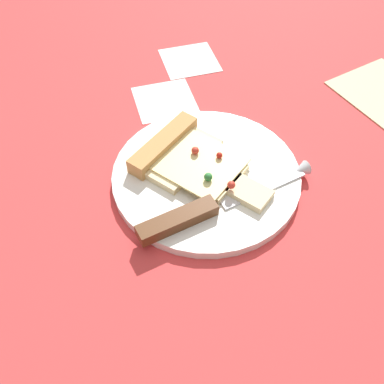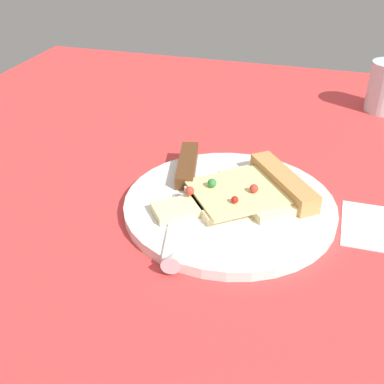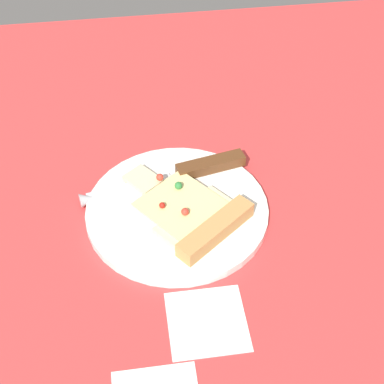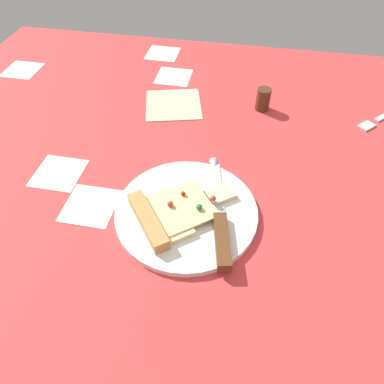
{
  "view_description": "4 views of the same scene",
  "coord_description": "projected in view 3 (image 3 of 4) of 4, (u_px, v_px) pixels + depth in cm",
  "views": [
    {
      "loc": [
        17.9,
        43.37,
        44.26
      ],
      "look_at": [
        8.23,
        10.02,
        2.17
      ],
      "focal_mm": 41.62,
      "sensor_mm": 36.0,
      "label": 1
    },
    {
      "loc": [
        -40.82,
        -2.39,
        31.9
      ],
      "look_at": [
        2.56,
        10.4,
        3.54
      ],
      "focal_mm": 45.17,
      "sensor_mm": 36.0,
      "label": 2
    },
    {
      "loc": [
        0.42,
        -45.27,
        56.61
      ],
      "look_at": [
        7.88,
        7.43,
        3.09
      ],
      "focal_mm": 53.06,
      "sensor_mm": 36.0,
      "label": 3
    },
    {
      "loc": [
        42.01,
        14.67,
        46.8
      ],
      "look_at": [
        1.86,
        6.98,
        2.07
      ],
      "focal_mm": 32.13,
      "sensor_mm": 36.0,
      "label": 4
    }
  ],
  "objects": [
    {
      "name": "pizza_slice",
      "position": [
        188.0,
        214.0,
        0.74
      ],
      "size": [
        16.84,
        18.52,
        2.36
      ],
      "rotation": [
        0.0,
        0.0,
        0.66
      ],
      "color": "beige",
      "rests_on": "plate"
    },
    {
      "name": "knife",
      "position": [
        178.0,
        174.0,
        0.8
      ],
      "size": [
        23.91,
        7.07,
        2.45
      ],
      "rotation": [
        0.0,
        0.0,
        1.78
      ],
      "color": "silver",
      "rests_on": "plate"
    },
    {
      "name": "ground_plane",
      "position": [
        139.0,
        264.0,
        0.73
      ],
      "size": [
        124.74,
        124.74,
        3.0
      ],
      "color": "#D13838",
      "rests_on": "ground"
    },
    {
      "name": "plate",
      "position": [
        174.0,
        211.0,
        0.76
      ],
      "size": [
        24.57,
        24.57,
        1.22
      ],
      "primitive_type": "cylinder",
      "color": "white",
      "rests_on": "ground_plane"
    }
  ]
}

